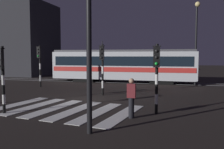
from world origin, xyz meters
TOP-DOWN VIEW (x-y plane):
  - ground_plane at (0.00, 0.00)m, footprint 120.00×120.00m
  - rail_near at (0.00, 9.56)m, footprint 80.00×0.12m
  - rail_far at (0.00, 11.00)m, footprint 80.00×0.12m
  - crosswalk_zebra at (-0.00, -2.82)m, footprint 7.41×5.45m
  - traffic_light_corner_near_right at (4.48, -2.70)m, footprint 0.36×0.42m
  - traffic_light_median_centre at (0.54, 1.80)m, footprint 0.36×0.42m
  - traffic_light_corner_far_left at (-5.90, 4.69)m, footprint 0.36×0.42m
  - traffic_light_kerb_mid_left at (-2.31, -4.42)m, footprint 0.36×0.42m
  - street_lamp_trackside_right at (6.94, 9.07)m, footprint 0.44×1.21m
  - street_lamp_near_kerb at (2.51, -6.35)m, footprint 0.44×1.21m
  - tram at (0.07, 10.27)m, footprint 14.38×2.58m
  - pedestrian_waiting_at_kerb at (3.52, -3.66)m, footprint 0.36×0.24m
  - building_backdrop at (-17.97, 16.46)m, footprint 12.42×8.00m

SIDE VIEW (x-z plane):
  - ground_plane at x=0.00m, z-range 0.00..0.00m
  - crosswalk_zebra at x=0.00m, z-range 0.00..0.02m
  - rail_near at x=0.00m, z-range 0.00..0.03m
  - rail_far at x=0.00m, z-range 0.00..0.03m
  - pedestrian_waiting_at_kerb at x=3.52m, z-range 0.02..1.73m
  - tram at x=0.07m, z-range -0.33..3.82m
  - traffic_light_kerb_mid_left at x=-2.31m, z-range 0.49..3.59m
  - traffic_light_corner_near_right at x=4.48m, z-range 0.51..3.70m
  - traffic_light_median_centre at x=0.54m, z-range 0.55..3.97m
  - traffic_light_corner_far_left at x=-5.90m, z-range 0.56..4.09m
  - street_lamp_near_kerb at x=2.51m, z-range 0.95..7.82m
  - street_lamp_trackside_right at x=6.94m, z-range 0.96..8.19m
  - building_backdrop at x=-17.97m, z-range 0.00..9.87m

